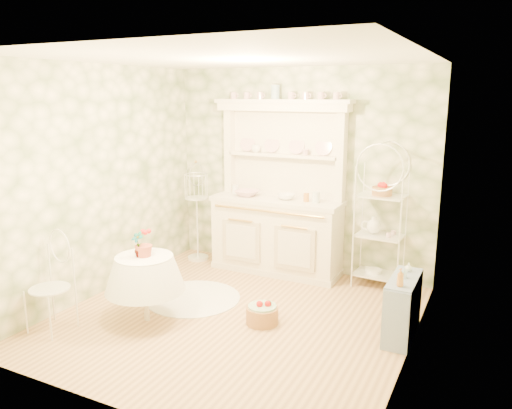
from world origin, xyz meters
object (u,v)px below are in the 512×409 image
at_px(round_table, 145,285).
at_px(cafe_chair, 49,284).
at_px(floor_basket, 262,313).
at_px(kitchen_dresser, 277,188).
at_px(birdcage_stand, 197,209).
at_px(side_shelf, 402,309).
at_px(bakers_rack, 381,214).

bearing_deg(round_table, cafe_chair, -139.40).
relative_size(round_table, floor_basket, 2.20).
height_order(kitchen_dresser, birdcage_stand, kitchen_dresser).
bearing_deg(cafe_chair, floor_basket, 40.90).
distance_m(kitchen_dresser, side_shelf, 2.37).
relative_size(cafe_chair, birdcage_stand, 0.66).
relative_size(side_shelf, round_table, 0.86).
bearing_deg(kitchen_dresser, side_shelf, -31.61).
bearing_deg(floor_basket, birdcage_stand, 140.12).
relative_size(round_table, cafe_chair, 0.80).
xyz_separation_m(cafe_chair, floor_basket, (1.84, 1.09, -0.38)).
xyz_separation_m(bakers_rack, round_table, (-1.96, -2.08, -0.53)).
distance_m(round_table, floor_basket, 1.26).
height_order(side_shelf, round_table, round_table).
xyz_separation_m(side_shelf, floor_basket, (-1.36, -0.36, -0.18)).
bearing_deg(bakers_rack, side_shelf, -62.64).
distance_m(cafe_chair, floor_basket, 2.18).
bearing_deg(bakers_rack, birdcage_stand, -172.45).
bearing_deg(floor_basket, cafe_chair, -149.36).
xyz_separation_m(side_shelf, birdcage_stand, (-3.10, 1.10, 0.46)).
bearing_deg(round_table, floor_basket, 23.06).
bearing_deg(cafe_chair, round_table, 50.86).
distance_m(side_shelf, birdcage_stand, 3.33).
bearing_deg(side_shelf, bakers_rack, 116.84).
height_order(cafe_chair, birdcage_stand, birdcage_stand).
xyz_separation_m(kitchen_dresser, round_table, (-0.61, -2.00, -0.75)).
xyz_separation_m(side_shelf, cafe_chair, (-3.20, -1.45, 0.21)).
height_order(side_shelf, cafe_chair, cafe_chair).
bearing_deg(cafe_chair, bakers_rack, 55.43).
relative_size(kitchen_dresser, floor_basket, 6.33).
relative_size(round_table, birdcage_stand, 0.53).
height_order(bakers_rack, cafe_chair, bakers_rack).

